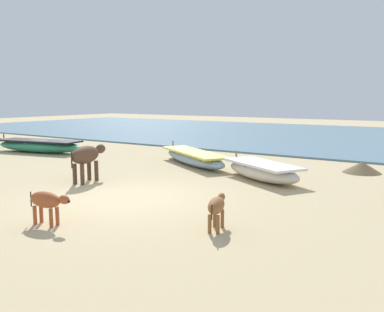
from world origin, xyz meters
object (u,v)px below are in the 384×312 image
Objects in this scene: fishing_boat_1 at (39,146)px; fishing_boat_5 at (262,171)px; cow_adult_dark at (86,156)px; fishing_boat_0 at (194,157)px; calf_near_rust at (47,201)px; calf_far_brown at (217,206)px.

fishing_boat_5 is (10.99, -0.25, -0.02)m from fishing_boat_1.
cow_adult_dark is (6.87, -3.37, 0.46)m from fishing_boat_1.
fishing_boat_0 is 7.75m from fishing_boat_1.
calf_near_rust is (-1.57, -6.42, 0.19)m from fishing_boat_5.
calf_far_brown is (12.27, -5.09, 0.14)m from fishing_boat_1.
fishing_boat_1 is at bearing 28.48° from fishing_boat_5.
calf_near_rust is (1.73, -7.67, 0.20)m from fishing_boat_0.
cow_adult_dark is 1.72× the size of calf_far_brown.
fishing_boat_1 is 10.99m from fishing_boat_5.
fishing_boat_5 reaches higher than calf_far_brown.
cow_adult_dark is 4.18m from calf_near_rust.
fishing_boat_0 is 0.93× the size of fishing_boat_1.
fishing_boat_1 reaches higher than fishing_boat_5.
fishing_boat_5 is at bearing -65.45° from cow_adult_dark.
calf_near_rust is at bearing 100.95° from calf_far_brown.
fishing_boat_1 is at bearing 49.49° from calf_far_brown.
fishing_boat_1 is at bearing 51.27° from cow_adult_dark.
calf_far_brown is (1.28, -4.84, 0.16)m from fishing_boat_5.
fishing_boat_5 is 2.01× the size of cow_adult_dark.
cow_adult_dark reaches higher than fishing_boat_1.
fishing_boat_0 is 7.63m from calf_far_brown.
calf_near_rust is at bearing 131.98° from fishing_boat_1.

